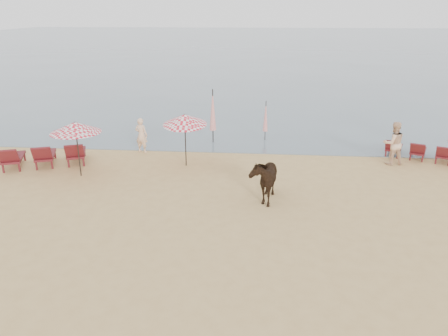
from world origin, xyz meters
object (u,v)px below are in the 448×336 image
object	(u,v)px
umbrella_open_left_b	(185,119)
cow	(264,178)
umbrella_closed_right	(213,110)
lounger_cluster_left	(44,155)
beachgoer_left	(141,135)
umbrella_open_left_a	(75,127)
beachgoer_right_a	(393,143)
umbrella_closed_left	(266,117)
lounger_cluster_right	(418,150)

from	to	relation	value
umbrella_open_left_b	cow	world-z (taller)	umbrella_open_left_b
umbrella_open_left_b	umbrella_closed_right	distance (m)	3.52
lounger_cluster_left	beachgoer_left	xyz separation A→B (m)	(3.56, 2.19, 0.31)
umbrella_open_left_a	cow	world-z (taller)	umbrella_open_left_a
beachgoer_left	beachgoer_right_a	xyz separation A→B (m)	(10.98, -0.70, 0.12)
umbrella_open_left_b	umbrella_closed_left	distance (m)	5.26
lounger_cluster_right	beachgoer_left	world-z (taller)	beachgoer_left
cow	beachgoer_right_a	size ratio (longest dim) A/B	1.02
umbrella_closed_left	beachgoer_left	size ratio (longest dim) A/B	1.24
umbrella_closed_left	beachgoer_right_a	world-z (taller)	umbrella_closed_left
beachgoer_left	beachgoer_right_a	world-z (taller)	beachgoer_right_a
umbrella_open_left_a	umbrella_closed_left	xyz separation A→B (m)	(7.27, 5.56, -0.74)
umbrella_open_left_b	beachgoer_right_a	world-z (taller)	umbrella_open_left_b
umbrella_open_left_a	umbrella_closed_right	distance (m)	6.86
lounger_cluster_left	lounger_cluster_right	world-z (taller)	lounger_cluster_left
lounger_cluster_left	lounger_cluster_right	bearing A→B (deg)	-11.89
lounger_cluster_left	umbrella_open_left_b	world-z (taller)	umbrella_open_left_b
umbrella_open_left_a	beachgoer_left	world-z (taller)	umbrella_open_left_a
umbrella_open_left_a	beachgoer_right_a	xyz separation A→B (m)	(12.61, 2.47, -1.05)
umbrella_open_left_b	umbrella_closed_left	xyz separation A→B (m)	(3.32, 4.01, -0.76)
umbrella_closed_right	cow	xyz separation A→B (m)	(2.48, -6.62, -0.83)
lounger_cluster_right	beachgoer_left	bearing A→B (deg)	-156.73
umbrella_open_left_a	umbrella_closed_right	bearing A→B (deg)	56.14
umbrella_open_left_a	beachgoer_right_a	bearing A→B (deg)	20.74
lounger_cluster_right	umbrella_open_left_a	xyz separation A→B (m)	(-13.94, -3.28, 1.57)
cow	lounger_cluster_right	bearing A→B (deg)	40.97
cow	beachgoer_left	xyz separation A→B (m)	(-5.56, 4.82, 0.01)
umbrella_closed_right	lounger_cluster_left	bearing A→B (deg)	-149.02
lounger_cluster_right	umbrella_open_left_a	size ratio (longest dim) A/B	1.38
umbrella_open_left_a	lounger_cluster_right	bearing A→B (deg)	22.89
umbrella_closed_left	umbrella_closed_right	bearing A→B (deg)	-167.03
lounger_cluster_right	umbrella_open_left_b	world-z (taller)	umbrella_open_left_b
beachgoer_left	umbrella_open_left_b	bearing A→B (deg)	158.87
umbrella_open_left_a	umbrella_closed_left	distance (m)	9.18
umbrella_closed_right	beachgoer_right_a	size ratio (longest dim) A/B	1.43
umbrella_open_left_b	beachgoer_left	size ratio (longest dim) A/B	1.42
lounger_cluster_left	cow	xyz separation A→B (m)	(9.12, -2.63, 0.30)
umbrella_closed_left	beachgoer_right_a	bearing A→B (deg)	-30.00
beachgoer_left	cow	bearing A→B (deg)	152.98
umbrella_closed_left	umbrella_closed_right	size ratio (longest dim) A/B	0.76
cow	beachgoer_right_a	distance (m)	6.81
cow	lounger_cluster_left	bearing A→B (deg)	168.78
cow	beachgoer_left	world-z (taller)	beachgoer_left
beachgoer_left	lounger_cluster_right	bearing A→B (deg)	-165.60
lounger_cluster_right	beachgoer_right_a	distance (m)	1.64
umbrella_open_left_b	beachgoer_left	world-z (taller)	umbrella_open_left_b
lounger_cluster_left	umbrella_closed_right	xyz separation A→B (m)	(6.65, 3.99, 1.13)
umbrella_open_left_b	beachgoer_right_a	size ratio (longest dim) A/B	1.24
umbrella_open_left_a	beachgoer_left	xyz separation A→B (m)	(1.64, 3.17, -1.17)
umbrella_open_left_b	umbrella_closed_left	world-z (taller)	umbrella_open_left_b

